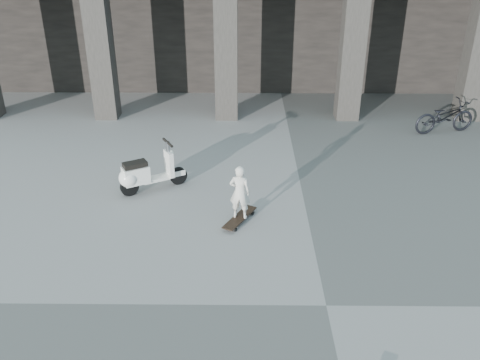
{
  "coord_description": "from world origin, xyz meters",
  "views": [
    {
      "loc": [
        -1.24,
        -6.03,
        5.12
      ],
      "look_at": [
        -1.34,
        2.94,
        0.65
      ],
      "focal_mm": 38.0,
      "sensor_mm": 36.0,
      "label": 1
    }
  ],
  "objects_px": {
    "child": "(240,192)",
    "bicycle": "(445,117)",
    "scooter": "(142,175)",
    "longboard": "(240,218)"
  },
  "relations": [
    {
      "from": "longboard",
      "to": "child",
      "type": "distance_m",
      "value": 0.56
    },
    {
      "from": "scooter",
      "to": "child",
      "type": "bearing_deg",
      "value": -59.35
    },
    {
      "from": "longboard",
      "to": "child",
      "type": "relative_size",
      "value": 0.92
    },
    {
      "from": "child",
      "to": "scooter",
      "type": "height_order",
      "value": "child"
    },
    {
      "from": "child",
      "to": "scooter",
      "type": "distance_m",
      "value": 2.42
    },
    {
      "from": "longboard",
      "to": "bicycle",
      "type": "relative_size",
      "value": 0.57
    },
    {
      "from": "longboard",
      "to": "scooter",
      "type": "height_order",
      "value": "scooter"
    },
    {
      "from": "child",
      "to": "bicycle",
      "type": "height_order",
      "value": "child"
    },
    {
      "from": "bicycle",
      "to": "longboard",
      "type": "bearing_deg",
      "value": 116.84
    },
    {
      "from": "longboard",
      "to": "scooter",
      "type": "relative_size",
      "value": 0.72
    }
  ]
}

